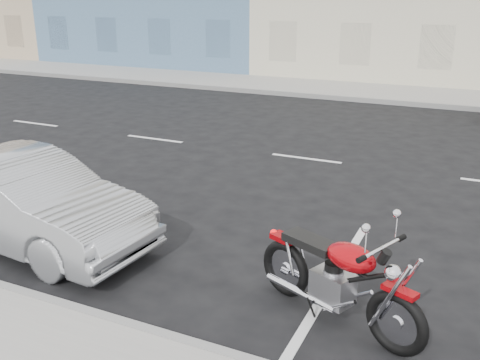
% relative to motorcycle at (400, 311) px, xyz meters
% --- Properties ---
extents(ground, '(120.00, 120.00, 0.00)m').
position_rel_motorcycle_xyz_m(ground, '(-0.98, 6.11, -0.51)').
color(ground, black).
rests_on(ground, ground).
extents(sidewalk_far, '(80.00, 3.40, 0.15)m').
position_rel_motorcycle_xyz_m(sidewalk_far, '(-5.98, 14.81, -0.43)').
color(sidewalk_far, gray).
rests_on(sidewalk_far, ground).
extents(curb_far, '(80.00, 0.12, 0.16)m').
position_rel_motorcycle_xyz_m(curb_far, '(-5.98, 13.11, -0.43)').
color(curb_far, gray).
rests_on(curb_far, ground).
extents(motorcycle, '(2.09, 1.06, 1.11)m').
position_rel_motorcycle_xyz_m(motorcycle, '(0.00, 0.00, 0.00)').
color(motorcycle, black).
rests_on(motorcycle, ground).
extents(sedan_silver, '(4.12, 1.74, 1.32)m').
position_rel_motorcycle_xyz_m(sedan_silver, '(-5.32, 0.35, 0.15)').
color(sedan_silver, '#9DA0A4').
rests_on(sedan_silver, ground).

